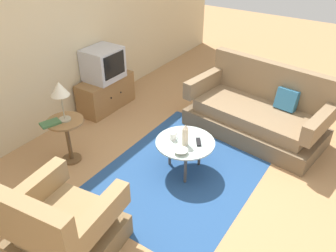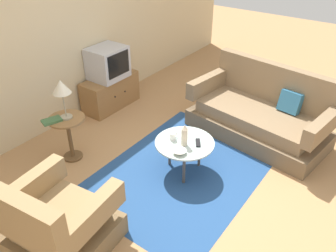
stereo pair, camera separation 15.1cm
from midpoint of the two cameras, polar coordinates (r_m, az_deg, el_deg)
ground_plane at (r=4.21m, az=2.96°, el=-8.43°), size 16.00×16.00×0.00m
back_wall at (r=4.95m, az=-19.13°, el=14.21°), size 9.00×0.12×2.70m
area_rug at (r=4.31m, az=3.64°, el=-7.33°), size 2.39×1.71×0.00m
armchair at (r=3.38m, az=-16.64°, el=-15.41°), size 0.93×0.96×0.90m
couch at (r=4.99m, az=15.91°, el=1.70°), size 1.17×1.98×0.96m
coffee_table at (r=4.07m, az=3.82°, el=-3.13°), size 0.70×0.70×0.43m
side_table at (r=4.42m, az=-15.19°, el=-0.63°), size 0.45×0.45×0.59m
tv_stand at (r=5.62m, az=-8.71°, el=5.57°), size 0.95×0.43×0.51m
television at (r=5.42m, az=-9.13°, el=10.26°), size 0.55×0.47×0.48m
table_lamp at (r=4.17m, az=-16.22°, el=5.97°), size 0.22×0.22×0.50m
vase at (r=3.92m, az=3.85°, el=-1.59°), size 0.07×0.07×0.27m
mug at (r=4.06m, az=1.90°, el=-1.71°), size 0.12×0.07×0.09m
bowl at (r=3.85m, az=3.02°, el=-4.29°), size 0.16×0.16×0.04m
tv_remote_dark at (r=4.03m, az=6.05°, el=-2.77°), size 0.16×0.13×0.02m
book at (r=4.31m, az=-17.69°, el=0.85°), size 0.26×0.20×0.03m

